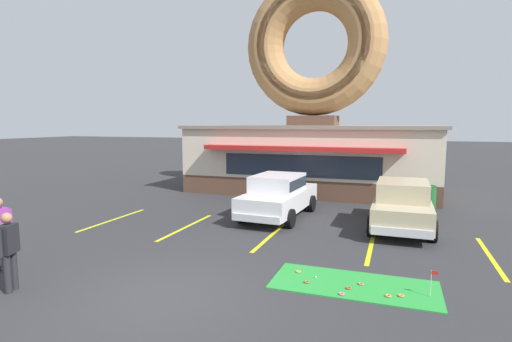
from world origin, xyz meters
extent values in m
plane|color=#2D2D30|center=(0.00, 0.00, 0.00)|extent=(160.00, 160.00, 0.00)
cube|color=brown|center=(0.17, 14.00, 0.45)|extent=(12.00, 6.00, 0.90)
cube|color=beige|center=(0.17, 14.00, 2.05)|extent=(12.00, 6.00, 2.30)
cube|color=gray|center=(0.17, 14.00, 3.28)|extent=(12.30, 6.30, 0.16)
cube|color=#B21E1E|center=(0.17, 10.70, 2.35)|extent=(9.00, 0.60, 0.20)
cube|color=#232D3D|center=(0.17, 10.98, 1.55)|extent=(7.20, 0.03, 1.00)
cube|color=brown|center=(0.17, 14.00, 3.61)|extent=(2.40, 1.80, 0.50)
torus|color=#B27F4C|center=(0.17, 14.00, 7.41)|extent=(7.10, 1.90, 7.10)
torus|color=#936038|center=(0.17, 13.57, 7.41)|extent=(6.25, 1.05, 6.24)
cube|color=green|center=(3.56, 1.89, 0.01)|extent=(3.50, 1.57, 0.03)
torus|color=brown|center=(3.48, 1.61, 0.05)|extent=(0.13, 0.13, 0.04)
torus|color=#D17F47|center=(2.27, 2.16, 0.05)|extent=(0.13, 0.13, 0.04)
torus|color=#A5724C|center=(3.70, 1.92, 0.05)|extent=(0.13, 0.13, 0.04)
torus|color=#D8667F|center=(3.38, 1.27, 0.05)|extent=(0.13, 0.13, 0.04)
torus|color=#D17F47|center=(4.51, 1.58, 0.05)|extent=(0.13, 0.13, 0.04)
torus|color=#D17F47|center=(4.27, 1.48, 0.05)|extent=(0.13, 0.13, 0.04)
torus|color=brown|center=(2.58, 1.63, 0.05)|extent=(0.13, 0.13, 0.04)
sphere|color=white|center=(2.71, 1.97, 0.05)|extent=(0.04, 0.04, 0.04)
cylinder|color=silver|center=(5.06, 1.77, 0.31)|extent=(0.01, 0.01, 0.55)
cube|color=red|center=(5.12, 1.77, 0.53)|extent=(0.12, 0.01, 0.08)
cube|color=#BCAD89|center=(4.54, 7.32, 0.66)|extent=(1.79, 4.41, 0.68)
cube|color=#BCAD89|center=(4.54, 7.17, 1.30)|extent=(1.57, 2.11, 0.60)
cube|color=#232D3D|center=(4.54, 7.17, 1.32)|extent=(1.60, 2.03, 0.36)
cube|color=silver|center=(4.56, 9.55, 0.42)|extent=(1.67, 0.11, 0.24)
cube|color=silver|center=(4.53, 5.09, 0.42)|extent=(1.67, 0.11, 0.24)
cylinder|color=black|center=(3.67, 8.69, 0.32)|extent=(0.22, 0.64, 0.64)
cylinder|color=black|center=(5.43, 8.68, 0.32)|extent=(0.22, 0.64, 0.64)
cylinder|color=black|center=(3.65, 5.96, 0.32)|extent=(0.22, 0.64, 0.64)
cylinder|color=black|center=(5.41, 5.95, 0.32)|extent=(0.22, 0.64, 0.64)
cube|color=silver|center=(0.24, 7.48, 0.66)|extent=(2.01, 4.49, 0.68)
cube|color=silver|center=(0.23, 7.33, 1.30)|extent=(1.68, 2.19, 0.60)
cube|color=#232D3D|center=(0.23, 7.33, 1.32)|extent=(1.70, 2.10, 0.36)
cube|color=silver|center=(0.37, 9.71, 0.42)|extent=(1.67, 0.19, 0.24)
cube|color=silver|center=(0.12, 5.25, 0.42)|extent=(1.67, 0.19, 0.24)
cylinder|color=black|center=(-0.56, 8.89, 0.32)|extent=(0.26, 0.65, 0.64)
cylinder|color=black|center=(1.20, 8.79, 0.32)|extent=(0.26, 0.65, 0.64)
cylinder|color=black|center=(-0.71, 6.17, 0.32)|extent=(0.26, 0.65, 0.64)
cylinder|color=black|center=(1.04, 6.07, 0.32)|extent=(0.26, 0.65, 0.64)
cylinder|color=#232328|center=(-3.09, -0.88, 0.41)|extent=(0.15, 0.15, 0.82)
cylinder|color=#232328|center=(-3.15, -0.68, 0.41)|extent=(0.15, 0.15, 0.82)
cube|color=black|center=(-3.12, -0.78, 1.12)|extent=(0.34, 0.43, 0.60)
cylinder|color=black|center=(-3.05, -1.02, 1.09)|extent=(0.10, 0.10, 0.55)
cylinder|color=black|center=(-3.19, -0.54, 1.09)|extent=(0.10, 0.10, 0.55)
sphere|color=#9E7051|center=(-3.12, -0.78, 1.55)|extent=(0.22, 0.22, 0.22)
cylinder|color=#232328|center=(-4.40, 0.13, 0.43)|extent=(0.15, 0.15, 0.86)
cylinder|color=#8C3393|center=(-4.36, 0.28, 1.14)|extent=(0.10, 0.10, 0.58)
cylinder|color=#1E662D|center=(5.59, 10.72, 0.47)|extent=(0.56, 0.56, 0.95)
torus|color=#123D1B|center=(5.59, 10.72, 0.95)|extent=(0.57, 0.57, 0.05)
cube|color=yellow|center=(-5.28, 5.00, 0.00)|extent=(0.12, 3.60, 0.01)
cube|color=yellow|center=(-2.28, 5.00, 0.00)|extent=(0.12, 3.60, 0.01)
cube|color=yellow|center=(0.72, 5.00, 0.00)|extent=(0.12, 3.60, 0.01)
cube|color=yellow|center=(3.72, 5.00, 0.00)|extent=(0.12, 3.60, 0.01)
cube|color=yellow|center=(6.72, 5.00, 0.00)|extent=(0.12, 3.60, 0.01)
camera|label=1|loc=(4.33, -6.56, 3.46)|focal=28.00mm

